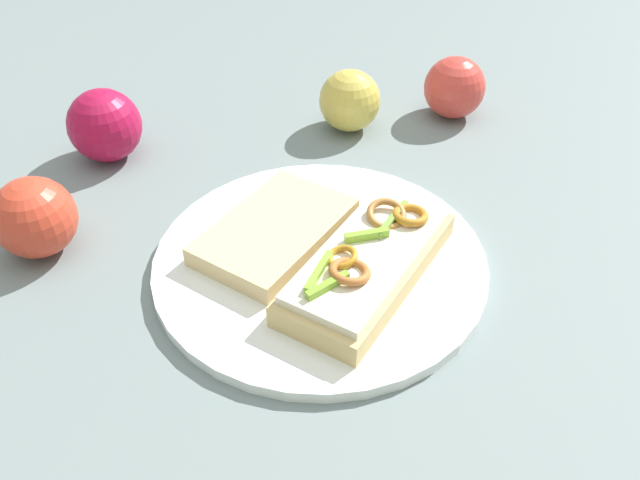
# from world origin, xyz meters

# --- Properties ---
(ground_plane) EXTENTS (2.00, 2.00, 0.00)m
(ground_plane) POSITION_xyz_m (0.00, 0.00, 0.00)
(ground_plane) COLOR slate
(ground_plane) RESTS_ON ground
(plate) EXTENTS (0.30, 0.30, 0.01)m
(plate) POSITION_xyz_m (0.00, 0.00, 0.01)
(plate) COLOR white
(plate) RESTS_ON ground_plane
(sandwich) EXTENTS (0.12, 0.20, 0.04)m
(sandwich) POSITION_xyz_m (0.05, 0.01, 0.03)
(sandwich) COLOR tan
(sandwich) RESTS_ON plate
(bread_slice_side) EXTENTS (0.11, 0.16, 0.02)m
(bread_slice_side) POSITION_xyz_m (-0.05, -0.01, 0.02)
(bread_slice_side) COLOR #E2C48A
(bread_slice_side) RESTS_ON plate
(apple_0) EXTENTS (0.10, 0.10, 0.07)m
(apple_0) POSITION_xyz_m (-0.14, 0.20, 0.04)
(apple_0) COLOR gold
(apple_0) RESTS_ON ground_plane
(apple_1) EXTENTS (0.10, 0.10, 0.07)m
(apple_1) POSITION_xyz_m (-0.07, 0.31, 0.04)
(apple_1) COLOR #D03D35
(apple_1) RESTS_ON ground_plane
(apple_2) EXTENTS (0.10, 0.10, 0.08)m
(apple_2) POSITION_xyz_m (-0.29, -0.03, 0.04)
(apple_2) COLOR #A71039
(apple_2) RESTS_ON ground_plane
(apple_3) EXTENTS (0.09, 0.09, 0.07)m
(apple_3) POSITION_xyz_m (-0.20, -0.16, 0.04)
(apple_3) COLOR red
(apple_3) RESTS_ON ground_plane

